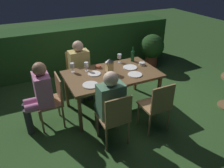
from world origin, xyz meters
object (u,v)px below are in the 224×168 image
wine_glass_a (109,76)px  wine_glass_b (86,65)px  chair_head_near (53,99)px  green_bottle_on_table (133,56)px  bowl_olives (98,66)px  potted_plant_by_hedge (152,48)px  wine_glass_c (119,57)px  chair_side_left_a (115,117)px  plate_a (135,74)px  bowl_bread (142,64)px  person_in_mustard (80,67)px  chair_side_left_b (157,105)px  person_in_pink (39,93)px  plate_c (130,67)px  dining_table (112,76)px  person_in_green (109,101)px  plate_d (90,85)px  lantern_centerpiece (109,65)px  plate_b (94,74)px  wine_glass_d (72,66)px  chair_side_right_a (78,70)px

wine_glass_a → wine_glass_b: size_ratio=1.00×
chair_head_near → green_bottle_on_table: size_ratio=3.00×
bowl_olives → potted_plant_by_hedge: bearing=26.7°
wine_glass_c → chair_side_left_a: bearing=-119.5°
plate_a → bowl_bread: size_ratio=2.19×
person_in_mustard → potted_plant_by_hedge: person_in_mustard is taller
chair_head_near → bowl_bread: bearing=2.6°
chair_head_near → green_bottle_on_table: green_bottle_on_table is taller
chair_side_left_a → chair_side_left_b: bearing=0.0°
person_in_pink → plate_c: size_ratio=4.48×
dining_table → bowl_olives: 0.35m
person_in_pink → bowl_olives: size_ratio=10.05×
chair_head_near → bowl_olives: size_ratio=7.61×
chair_side_left_b → person_in_mustard: size_ratio=0.76×
person_in_pink → potted_plant_by_hedge: bearing=22.8°
chair_side_left_a → wine_glass_b: wine_glass_b is taller
person_in_green → wine_glass_b: (-0.01, 0.95, 0.21)m
person_in_mustard → chair_side_left_a: bearing=-90.0°
bowl_bread → chair_side_left_a: bearing=-137.4°
person_in_green → potted_plant_by_hedge: 2.85m
dining_table → wine_glass_a: 0.38m
chair_head_near → plate_d: chair_head_near is taller
chair_side_left_b → plate_d: (-0.86, 0.62, 0.25)m
lantern_centerpiece → plate_c: (0.44, 0.04, -0.14)m
plate_a → plate_c: (0.07, 0.29, 0.00)m
bowl_bread → plate_c: bearing=-176.6°
green_bottle_on_table → chair_side_left_a: bearing=-129.0°
person_in_pink → bowl_olives: bearing=15.8°
dining_table → plate_b: (-0.29, 0.10, 0.06)m
dining_table → potted_plant_by_hedge: potted_plant_by_hedge is taller
plate_b → plate_c: bearing=-3.1°
chair_side_left_a → potted_plant_by_hedge: potted_plant_by_hedge is taller
person_in_pink → plate_c: bearing=2.2°
wine_glass_a → wine_glass_d: 0.76m
lantern_centerpiece → bowl_bread: (0.70, 0.05, -0.12)m
dining_table → chair_side_right_a: 0.96m
chair_side_right_a → wine_glass_a: bearing=-81.2°
chair_head_near → person_in_mustard: 0.98m
plate_a → potted_plant_by_hedge: bearing=46.7°
bowl_olives → chair_side_right_a: bearing=113.0°
person_in_pink → plate_d: 0.81m
chair_side_left_b → plate_a: 0.69m
dining_table → chair_head_near: bearing=180.0°
chair_side_right_a → chair_side_left_a: same height
chair_head_near → wine_glass_b: size_ratio=5.15×
chair_side_left_b → person_in_green: (-0.73, 0.20, 0.15)m
chair_side_right_a → plate_b: bearing=-84.5°
plate_a → wine_glass_d: bearing=148.5°
dining_table → wine_glass_b: (-0.37, 0.27, 0.17)m
dining_table → person_in_pink: 1.26m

